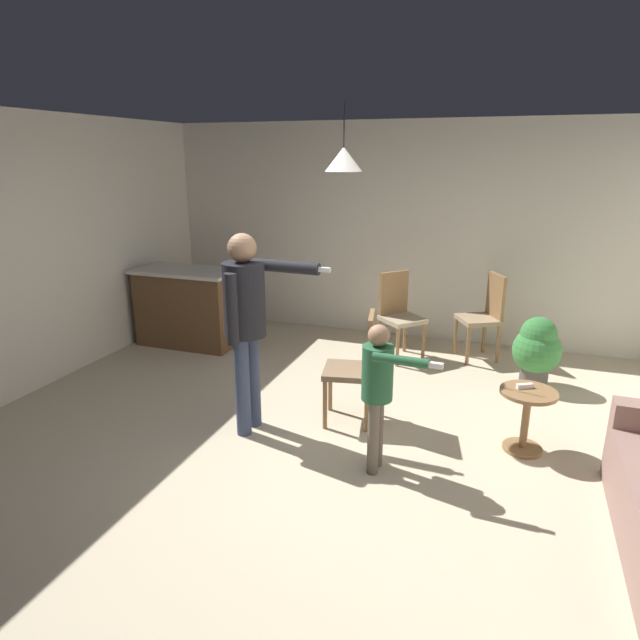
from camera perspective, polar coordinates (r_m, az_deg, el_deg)
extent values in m
plane|color=beige|center=(4.48, 0.46, -13.71)|extent=(7.68, 7.68, 0.00)
cube|color=silver|center=(7.02, 9.13, 9.10)|extent=(6.40, 0.10, 2.70)
cylinder|color=olive|center=(4.65, 28.75, -14.33)|extent=(0.05, 0.05, 0.06)
cube|color=brown|center=(6.94, -13.62, 1.18)|extent=(1.20, 0.60, 0.91)
cube|color=beige|center=(6.83, -13.89, 5.02)|extent=(1.26, 0.66, 0.04)
cylinder|color=olive|center=(4.58, 21.10, -7.12)|extent=(0.44, 0.44, 0.03)
cylinder|color=olive|center=(4.69, 20.76, -10.03)|extent=(0.06, 0.06, 0.49)
cylinder|color=olive|center=(4.79, 20.47, -12.49)|extent=(0.31, 0.31, 0.03)
cylinder|color=#384260|center=(4.74, -7.07, -6.20)|extent=(0.13, 0.13, 0.86)
cylinder|color=#384260|center=(4.60, -8.15, -7.00)|extent=(0.13, 0.13, 0.86)
cylinder|color=black|center=(4.43, -7.97, 2.14)|extent=(0.34, 0.34, 0.61)
sphere|color=#9E7556|center=(4.34, -8.19, 7.51)|extent=(0.23, 0.23, 0.23)
cylinder|color=black|center=(4.41, -3.58, 5.62)|extent=(0.58, 0.13, 0.10)
cube|color=white|center=(4.29, 0.26, 5.32)|extent=(0.13, 0.04, 0.04)
cylinder|color=black|center=(4.28, -9.25, 1.11)|extent=(0.10, 0.10, 0.57)
cylinder|color=#60564C|center=(4.20, 6.09, -11.49)|extent=(0.08, 0.08, 0.58)
cylinder|color=#60564C|center=(4.10, 5.60, -12.25)|extent=(0.08, 0.08, 0.58)
cylinder|color=#265938|center=(3.94, 6.07, -5.55)|extent=(0.23, 0.23, 0.41)
sphere|color=#9E7556|center=(3.84, 6.20, -1.63)|extent=(0.16, 0.16, 0.16)
cylinder|color=#265938|center=(4.06, 6.58, -5.15)|extent=(0.07, 0.07, 0.39)
cylinder|color=#265938|center=(3.71, 8.44, -4.22)|extent=(0.39, 0.09, 0.07)
cube|color=white|center=(3.67, 11.83, -4.65)|extent=(0.13, 0.04, 0.04)
cylinder|color=olive|center=(6.61, 8.92, -1.41)|extent=(0.04, 0.04, 0.45)
cylinder|color=olive|center=(6.41, 6.31, -1.88)|extent=(0.04, 0.04, 0.45)
cylinder|color=olive|center=(6.34, 10.82, -2.31)|extent=(0.04, 0.04, 0.45)
cylinder|color=olive|center=(6.13, 8.16, -2.84)|extent=(0.04, 0.04, 0.45)
cube|color=tan|center=(6.29, 8.65, 0.05)|extent=(0.59, 0.59, 0.05)
cube|color=olive|center=(6.37, 7.76, 2.86)|extent=(0.29, 0.30, 0.50)
cylinder|color=olive|center=(4.69, 4.94, -9.14)|extent=(0.04, 0.04, 0.45)
cylinder|color=olive|center=(5.02, 5.20, -7.34)|extent=(0.04, 0.04, 0.45)
cylinder|color=olive|center=(4.72, 0.52, -8.89)|extent=(0.04, 0.04, 0.45)
cylinder|color=olive|center=(5.05, 1.08, -7.13)|extent=(0.04, 0.04, 0.45)
cube|color=#7F664C|center=(4.77, 2.98, -5.38)|extent=(0.49, 0.49, 0.05)
cube|color=olive|center=(4.66, 5.36, -2.36)|extent=(0.11, 0.38, 0.50)
cylinder|color=olive|center=(6.48, 18.21, -2.45)|extent=(0.04, 0.04, 0.45)
cylinder|color=olive|center=(6.79, 16.86, -1.46)|extent=(0.04, 0.04, 0.45)
cylinder|color=olive|center=(6.33, 15.30, -2.66)|extent=(0.04, 0.04, 0.45)
cylinder|color=olive|center=(6.64, 14.05, -1.64)|extent=(0.04, 0.04, 0.45)
cube|color=#997F60|center=(6.48, 16.28, 0.05)|extent=(0.57, 0.57, 0.05)
cube|color=olive|center=(6.49, 18.00, 2.45)|extent=(0.21, 0.35, 0.50)
cylinder|color=#4C4742|center=(6.02, 21.54, -5.46)|extent=(0.28, 0.28, 0.22)
sphere|color=#387F3D|center=(5.93, 21.83, -2.97)|extent=(0.48, 0.48, 0.48)
sphere|color=#387F3D|center=(5.87, 22.00, -1.43)|extent=(0.36, 0.36, 0.36)
cube|color=white|center=(4.60, 20.72, -6.50)|extent=(0.13, 0.09, 0.04)
cone|color=silver|center=(4.76, 2.50, 16.53)|extent=(0.32, 0.32, 0.20)
cylinder|color=black|center=(4.77, 2.55, 19.78)|extent=(0.01, 0.01, 0.36)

